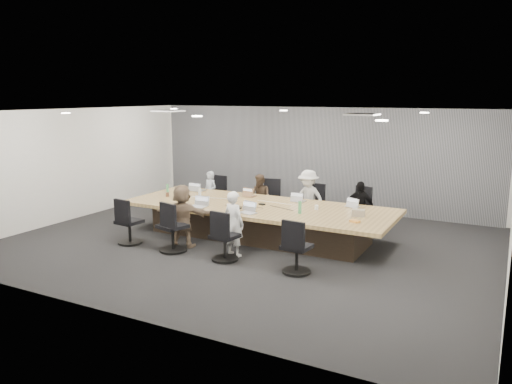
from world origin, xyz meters
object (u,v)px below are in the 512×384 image
at_px(chair_4, 129,225).
at_px(bottle_clear, 200,193).
at_px(chair_0, 217,198).
at_px(chair_7, 297,251).
at_px(chair_6, 225,240).
at_px(person_3, 359,208).
at_px(chair_3, 363,213).
at_px(bottle_green_left, 168,189).
at_px(conference_table, 258,220).
at_px(laptop_1, 250,196).
at_px(person_2, 308,199).
at_px(laptop_2, 299,201).
at_px(laptop_5, 197,207).
at_px(snack_packet, 355,221).
at_px(laptop_0, 198,190).
at_px(person_6, 234,223).
at_px(chair_2, 313,209).
at_px(bottle_green_right, 300,207).
at_px(mug_brown, 168,194).
at_px(canvas_bag, 358,213).
at_px(chair_5, 173,230).
at_px(chair_1, 267,203).
at_px(laptop_3, 353,206).
at_px(stapler, 246,208).
at_px(person_0, 210,193).
at_px(person_5, 183,216).
at_px(laptop_6, 247,213).
at_px(person_1, 261,198).

height_order(chair_4, bottle_clear, bottle_clear).
relative_size(chair_0, chair_7, 0.91).
relative_size(chair_6, person_3, 0.66).
xyz_separation_m(chair_3, chair_4, (-4.11, -3.40, -0.01)).
relative_size(chair_3, bottle_green_left, 3.63).
relative_size(conference_table, chair_4, 7.46).
xyz_separation_m(laptop_1, person_2, (1.28, 0.55, -0.06)).
bearing_deg(laptop_2, chair_0, -17.76).
bearing_deg(laptop_5, bottle_green_left, 145.67).
xyz_separation_m(laptop_5, snack_packet, (3.40, 0.31, 0.01)).
bearing_deg(chair_4, laptop_5, 44.45).
relative_size(laptop_0, person_6, 0.27).
height_order(chair_3, laptop_5, chair_3).
height_order(bottle_green_left, bottle_clear, bottle_clear).
bearing_deg(chair_2, chair_7, 103.52).
distance_m(bottle_green_right, mug_brown, 3.49).
bearing_deg(person_3, canvas_bag, -73.70).
relative_size(conference_table, laptop_0, 16.95).
height_order(bottle_green_right, canvas_bag, bottle_green_right).
bearing_deg(bottle_green_right, person_3, 65.04).
bearing_deg(chair_2, bottle_clear, 32.99).
distance_m(chair_5, bottle_green_right, 2.63).
height_order(chair_0, chair_1, chair_1).
bearing_deg(chair_2, laptop_2, 87.03).
height_order(person_2, person_3, person_2).
bearing_deg(person_2, chair_2, 97.57).
bearing_deg(canvas_bag, person_2, 140.32).
xyz_separation_m(chair_5, bottle_green_left, (-1.55, 1.87, 0.41)).
distance_m(chair_1, laptop_3, 2.71).
xyz_separation_m(chair_3, laptop_1, (-2.54, -0.90, 0.34)).
bearing_deg(person_2, person_3, 7.57).
bearing_deg(chair_7, bottle_clear, 156.90).
bearing_deg(laptop_3, stapler, 49.30).
xyz_separation_m(chair_6, laptop_2, (0.48, 2.50, 0.35)).
bearing_deg(bottle_green_left, laptop_2, 10.99).
relative_size(laptop_3, canvas_bag, 1.10).
bearing_deg(person_0, chair_3, 19.13).
distance_m(chair_6, person_5, 1.31).
relative_size(chair_0, chair_6, 0.92).
bearing_deg(laptop_6, bottle_clear, 164.60).
bearing_deg(laptop_1, bottle_green_left, 24.15).
distance_m(chair_5, person_2, 3.51).
height_order(person_2, bottle_green_right, person_2).
xyz_separation_m(chair_1, person_0, (-1.50, -0.35, 0.18)).
distance_m(person_2, laptop_6, 2.20).
bearing_deg(person_2, mug_brown, -145.71).
bearing_deg(chair_4, person_1, 68.83).
relative_size(bottle_green_left, bottle_clear, 0.96).
relative_size(conference_table, person_2, 4.33).
relative_size(chair_7, bottle_green_left, 3.61).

